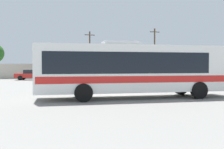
{
  "coord_description": "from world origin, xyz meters",
  "views": [
    {
      "loc": [
        -3.59,
        -16.9,
        2.04
      ],
      "look_at": [
        -0.43,
        1.05,
        1.41
      ],
      "focal_mm": 42.18,
      "sensor_mm": 36.0,
      "label": 1
    }
  ],
  "objects_px": {
    "parked_car_third_black": "(117,74)",
    "utility_pole_far": "(155,52)",
    "roadside_tree_midleft": "(55,51)",
    "coach_bus_white_red": "(132,68)",
    "parked_car_second_silver": "(74,74)",
    "utility_pole_near": "(90,53)",
    "parked_car_leftmost_red": "(32,74)"
  },
  "relations": [
    {
      "from": "parked_car_third_black",
      "to": "utility_pole_far",
      "type": "height_order",
      "value": "utility_pole_far"
    },
    {
      "from": "parked_car_third_black",
      "to": "roadside_tree_midleft",
      "type": "bearing_deg",
      "value": 140.46
    },
    {
      "from": "coach_bus_white_red",
      "to": "roadside_tree_midleft",
      "type": "relative_size",
      "value": 2.03
    },
    {
      "from": "parked_car_second_silver",
      "to": "utility_pole_near",
      "type": "bearing_deg",
      "value": 64.82
    },
    {
      "from": "coach_bus_white_red",
      "to": "utility_pole_far",
      "type": "bearing_deg",
      "value": 68.32
    },
    {
      "from": "parked_car_leftmost_red",
      "to": "roadside_tree_midleft",
      "type": "bearing_deg",
      "value": 71.73
    },
    {
      "from": "parked_car_leftmost_red",
      "to": "roadside_tree_midleft",
      "type": "height_order",
      "value": "roadside_tree_midleft"
    },
    {
      "from": "parked_car_leftmost_red",
      "to": "utility_pole_far",
      "type": "bearing_deg",
      "value": 16.86
    },
    {
      "from": "utility_pole_near",
      "to": "roadside_tree_midleft",
      "type": "xyz_separation_m",
      "value": [
        -5.9,
        1.72,
        0.47
      ]
    },
    {
      "from": "parked_car_third_black",
      "to": "utility_pole_near",
      "type": "bearing_deg",
      "value": 120.43
    },
    {
      "from": "parked_car_leftmost_red",
      "to": "roadside_tree_midleft",
      "type": "xyz_separation_m",
      "value": [
        2.81,
        8.52,
        3.82
      ]
    },
    {
      "from": "parked_car_second_silver",
      "to": "roadside_tree_midleft",
      "type": "height_order",
      "value": "roadside_tree_midleft"
    },
    {
      "from": "utility_pole_near",
      "to": "roadside_tree_midleft",
      "type": "relative_size",
      "value": 1.31
    },
    {
      "from": "coach_bus_white_red",
      "to": "parked_car_leftmost_red",
      "type": "height_order",
      "value": "coach_bus_white_red"
    },
    {
      "from": "coach_bus_white_red",
      "to": "utility_pole_far",
      "type": "xyz_separation_m",
      "value": [
        11.33,
        28.51,
        2.58
      ]
    },
    {
      "from": "coach_bus_white_red",
      "to": "roadside_tree_midleft",
      "type": "distance_m",
      "value": 31.62
    },
    {
      "from": "utility_pole_far",
      "to": "roadside_tree_midleft",
      "type": "relative_size",
      "value": 1.42
    },
    {
      "from": "parked_car_second_silver",
      "to": "parked_car_third_black",
      "type": "relative_size",
      "value": 0.96
    },
    {
      "from": "parked_car_leftmost_red",
      "to": "parked_car_third_black",
      "type": "distance_m",
      "value": 12.33
    },
    {
      "from": "coach_bus_white_red",
      "to": "parked_car_second_silver",
      "type": "relative_size",
      "value": 2.87
    },
    {
      "from": "parked_car_second_silver",
      "to": "utility_pole_far",
      "type": "bearing_deg",
      "value": 20.94
    },
    {
      "from": "parked_car_second_silver",
      "to": "utility_pole_far",
      "type": "distance_m",
      "value": 15.74
    },
    {
      "from": "parked_car_second_silver",
      "to": "roadside_tree_midleft",
      "type": "xyz_separation_m",
      "value": [
        -3.0,
        7.9,
        3.82
      ]
    },
    {
      "from": "coach_bus_white_red",
      "to": "roadside_tree_midleft",
      "type": "bearing_deg",
      "value": 100.89
    },
    {
      "from": "parked_car_second_silver",
      "to": "roadside_tree_midleft",
      "type": "bearing_deg",
      "value": 110.78
    },
    {
      "from": "parked_car_leftmost_red",
      "to": "utility_pole_far",
      "type": "xyz_separation_m",
      "value": [
        20.1,
        6.09,
        3.69
      ]
    },
    {
      "from": "utility_pole_far",
      "to": "roadside_tree_midleft",
      "type": "xyz_separation_m",
      "value": [
        -17.29,
        2.43,
        0.13
      ]
    },
    {
      "from": "parked_car_third_black",
      "to": "roadside_tree_midleft",
      "type": "height_order",
      "value": "roadside_tree_midleft"
    },
    {
      "from": "parked_car_leftmost_red",
      "to": "utility_pole_far",
      "type": "relative_size",
      "value": 0.54
    },
    {
      "from": "parked_car_third_black",
      "to": "roadside_tree_midleft",
      "type": "relative_size",
      "value": 0.74
    },
    {
      "from": "coach_bus_white_red",
      "to": "utility_pole_near",
      "type": "relative_size",
      "value": 1.55
    },
    {
      "from": "roadside_tree_midleft",
      "to": "parked_car_second_silver",
      "type": "bearing_deg",
      "value": -69.22
    }
  ]
}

